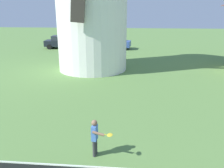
% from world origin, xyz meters
% --- Properties ---
extents(player_far, '(0.73, 0.59, 1.29)m').
position_xyz_m(player_far, '(-1.03, 4.00, 0.73)').
color(player_far, '#333338').
rests_on(player_far, ground_plane).
extents(parked_car_black, '(4.23, 2.08, 1.56)m').
position_xyz_m(parked_car_black, '(-8.73, 25.97, 0.81)').
color(parked_car_black, '#1E232D').
rests_on(parked_car_black, ground_plane).
extents(parked_car_blue, '(4.39, 2.24, 1.56)m').
position_xyz_m(parked_car_blue, '(-2.36, 26.08, 0.81)').
color(parked_car_blue, '#334C99').
rests_on(parked_car_blue, ground_plane).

